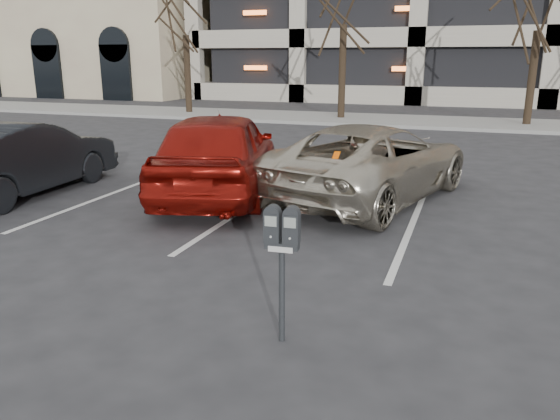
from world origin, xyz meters
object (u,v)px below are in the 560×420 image
(suv_silver, at_px, (371,161))
(car_red, at_px, (219,153))
(parking_meter, at_px, (282,241))
(car_dark, at_px, (21,158))

(suv_silver, distance_m, car_red, 2.80)
(parking_meter, distance_m, car_red, 5.60)
(parking_meter, relative_size, suv_silver, 0.23)
(car_dark, bearing_deg, suv_silver, -166.00)
(parking_meter, xyz_separation_m, suv_silver, (-0.21, 5.49, -0.28))
(suv_silver, xyz_separation_m, car_red, (-2.70, -0.70, 0.12))
(suv_silver, relative_size, car_red, 1.13)
(car_red, distance_m, car_dark, 3.71)
(parking_meter, relative_size, car_dark, 0.30)
(parking_meter, bearing_deg, suv_silver, 87.79)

